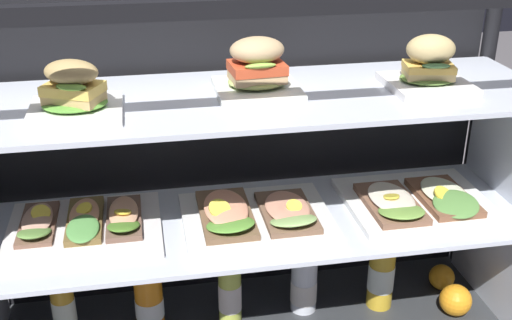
{
  "coord_description": "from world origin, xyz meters",
  "views": [
    {
      "loc": [
        -0.24,
        -1.27,
        1.1
      ],
      "look_at": [
        0.0,
        0.0,
        0.51
      ],
      "focal_mm": 44.87,
      "sensor_mm": 36.0,
      "label": 1
    }
  ],
  "objects_px": {
    "plated_roll_sandwich_left_of_center": "(74,95)",
    "open_sandwich_tray_near_right_corner": "(84,225)",
    "open_sandwich_tray_center": "(255,216)",
    "orange_fruit_beside_bottles": "(456,300)",
    "plated_roll_sandwich_mid_left": "(429,69)",
    "juice_bottle_back_center": "(304,284)",
    "open_sandwich_tray_left_of_center": "(418,201)",
    "orange_fruit_near_left_post": "(442,277)",
    "juice_bottle_back_left": "(149,301)",
    "juice_bottle_front_right_end": "(381,272)",
    "juice_bottle_front_fourth": "(64,307)",
    "juice_bottle_front_left_end": "(230,289)",
    "plated_roll_sandwich_right_of_center": "(257,71)"
  },
  "relations": [
    {
      "from": "plated_roll_sandwich_right_of_center",
      "to": "juice_bottle_front_left_end",
      "type": "bearing_deg",
      "value": 156.47
    },
    {
      "from": "juice_bottle_back_center",
      "to": "open_sandwich_tray_near_right_corner",
      "type": "bearing_deg",
      "value": -175.82
    },
    {
      "from": "juice_bottle_back_center",
      "to": "orange_fruit_near_left_post",
      "type": "distance_m",
      "value": 0.4
    },
    {
      "from": "plated_roll_sandwich_mid_left",
      "to": "orange_fruit_beside_bottles",
      "type": "height_order",
      "value": "plated_roll_sandwich_mid_left"
    },
    {
      "from": "juice_bottle_back_center",
      "to": "orange_fruit_near_left_post",
      "type": "bearing_deg",
      "value": 2.41
    },
    {
      "from": "plated_roll_sandwich_right_of_center",
      "to": "juice_bottle_back_center",
      "type": "distance_m",
      "value": 0.61
    },
    {
      "from": "juice_bottle_back_left",
      "to": "orange_fruit_beside_bottles",
      "type": "relative_size",
      "value": 2.52
    },
    {
      "from": "open_sandwich_tray_near_right_corner",
      "to": "juice_bottle_front_right_end",
      "type": "relative_size",
      "value": 1.33
    },
    {
      "from": "juice_bottle_front_right_end",
      "to": "plated_roll_sandwich_mid_left",
      "type": "bearing_deg",
      "value": -58.89
    },
    {
      "from": "plated_roll_sandwich_left_of_center",
      "to": "orange_fruit_near_left_post",
      "type": "relative_size",
      "value": 2.59
    },
    {
      "from": "open_sandwich_tray_near_right_corner",
      "to": "juice_bottle_back_left",
      "type": "height_order",
      "value": "open_sandwich_tray_near_right_corner"
    },
    {
      "from": "open_sandwich_tray_center",
      "to": "plated_roll_sandwich_left_of_center",
      "type": "bearing_deg",
      "value": -175.7
    },
    {
      "from": "open_sandwich_tray_near_right_corner",
      "to": "juice_bottle_front_left_end",
      "type": "distance_m",
      "value": 0.41
    },
    {
      "from": "orange_fruit_beside_bottles",
      "to": "plated_roll_sandwich_left_of_center",
      "type": "bearing_deg",
      "value": -179.26
    },
    {
      "from": "juice_bottle_front_fourth",
      "to": "open_sandwich_tray_left_of_center",
      "type": "bearing_deg",
      "value": -5.24
    },
    {
      "from": "open_sandwich_tray_left_of_center",
      "to": "orange_fruit_near_left_post",
      "type": "bearing_deg",
      "value": 33.06
    },
    {
      "from": "plated_roll_sandwich_left_of_center",
      "to": "juice_bottle_front_fourth",
      "type": "distance_m",
      "value": 0.59
    },
    {
      "from": "open_sandwich_tray_left_of_center",
      "to": "orange_fruit_near_left_post",
      "type": "xyz_separation_m",
      "value": [
        0.15,
        0.09,
        -0.3
      ]
    },
    {
      "from": "open_sandwich_tray_near_right_corner",
      "to": "juice_bottle_front_right_end",
      "type": "bearing_deg",
      "value": 1.31
    },
    {
      "from": "open_sandwich_tray_center",
      "to": "juice_bottle_back_left",
      "type": "bearing_deg",
      "value": 164.55
    },
    {
      "from": "plated_roll_sandwich_right_of_center",
      "to": "open_sandwich_tray_center",
      "type": "bearing_deg",
      "value": -106.29
    },
    {
      "from": "open_sandwich_tray_center",
      "to": "open_sandwich_tray_left_of_center",
      "type": "distance_m",
      "value": 0.4
    },
    {
      "from": "plated_roll_sandwich_right_of_center",
      "to": "open_sandwich_tray_center",
      "type": "relative_size",
      "value": 0.52
    },
    {
      "from": "plated_roll_sandwich_left_of_center",
      "to": "juice_bottle_back_left",
      "type": "relative_size",
      "value": 0.86
    },
    {
      "from": "open_sandwich_tray_center",
      "to": "juice_bottle_front_left_end",
      "type": "height_order",
      "value": "open_sandwich_tray_center"
    },
    {
      "from": "plated_roll_sandwich_left_of_center",
      "to": "juice_bottle_back_center",
      "type": "height_order",
      "value": "plated_roll_sandwich_left_of_center"
    },
    {
      "from": "open_sandwich_tray_center",
      "to": "orange_fruit_beside_bottles",
      "type": "distance_m",
      "value": 0.6
    },
    {
      "from": "orange_fruit_near_left_post",
      "to": "plated_roll_sandwich_left_of_center",
      "type": "bearing_deg",
      "value": -172.28
    },
    {
      "from": "plated_roll_sandwich_left_of_center",
      "to": "plated_roll_sandwich_right_of_center",
      "type": "bearing_deg",
      "value": 9.55
    },
    {
      "from": "open_sandwich_tray_center",
      "to": "orange_fruit_beside_bottles",
      "type": "height_order",
      "value": "open_sandwich_tray_center"
    },
    {
      "from": "plated_roll_sandwich_left_of_center",
      "to": "open_sandwich_tray_near_right_corner",
      "type": "bearing_deg",
      "value": 105.83
    },
    {
      "from": "open_sandwich_tray_near_right_corner",
      "to": "juice_bottle_front_fourth",
      "type": "distance_m",
      "value": 0.26
    },
    {
      "from": "orange_fruit_beside_bottles",
      "to": "plated_roll_sandwich_mid_left",
      "type": "bearing_deg",
      "value": 175.1
    },
    {
      "from": "juice_bottle_front_fourth",
      "to": "plated_roll_sandwich_left_of_center",
      "type": "bearing_deg",
      "value": -47.58
    },
    {
      "from": "juice_bottle_front_fourth",
      "to": "juice_bottle_front_right_end",
      "type": "height_order",
      "value": "juice_bottle_front_right_end"
    },
    {
      "from": "open_sandwich_tray_center",
      "to": "juice_bottle_back_left",
      "type": "relative_size",
      "value": 1.63
    },
    {
      "from": "plated_roll_sandwich_right_of_center",
      "to": "orange_fruit_near_left_post",
      "type": "xyz_separation_m",
      "value": [
        0.53,
        0.06,
        -0.63
      ]
    },
    {
      "from": "open_sandwich_tray_near_right_corner",
      "to": "juice_bottle_back_center",
      "type": "height_order",
      "value": "open_sandwich_tray_near_right_corner"
    },
    {
      "from": "juice_bottle_front_fourth",
      "to": "plated_roll_sandwich_right_of_center",
      "type": "bearing_deg",
      "value": -5.3
    },
    {
      "from": "juice_bottle_front_fourth",
      "to": "open_sandwich_tray_center",
      "type": "bearing_deg",
      "value": -9.76
    },
    {
      "from": "orange_fruit_beside_bottles",
      "to": "juice_bottle_front_fourth",
      "type": "bearing_deg",
      "value": 174.49
    },
    {
      "from": "open_sandwich_tray_near_right_corner",
      "to": "juice_bottle_back_left",
      "type": "xyz_separation_m",
      "value": [
        0.13,
        0.03,
        -0.25
      ]
    },
    {
      "from": "plated_roll_sandwich_mid_left",
      "to": "juice_bottle_front_fourth",
      "type": "bearing_deg",
      "value": 174.39
    },
    {
      "from": "orange_fruit_near_left_post",
      "to": "orange_fruit_beside_bottles",
      "type": "bearing_deg",
      "value": -97.86
    },
    {
      "from": "plated_roll_sandwich_left_of_center",
      "to": "plated_roll_sandwich_mid_left",
      "type": "bearing_deg",
      "value": 1.83
    },
    {
      "from": "plated_roll_sandwich_right_of_center",
      "to": "open_sandwich_tray_near_right_corner",
      "type": "height_order",
      "value": "plated_roll_sandwich_right_of_center"
    },
    {
      "from": "juice_bottle_back_left",
      "to": "juice_bottle_front_right_end",
      "type": "xyz_separation_m",
      "value": [
        0.6,
        -0.01,
        0.02
      ]
    },
    {
      "from": "open_sandwich_tray_near_right_corner",
      "to": "juice_bottle_back_center",
      "type": "bearing_deg",
      "value": 4.18
    },
    {
      "from": "juice_bottle_back_center",
      "to": "orange_fruit_beside_bottles",
      "type": "distance_m",
      "value": 0.4
    },
    {
      "from": "open_sandwich_tray_near_right_corner",
      "to": "orange_fruit_beside_bottles",
      "type": "height_order",
      "value": "open_sandwich_tray_near_right_corner"
    }
  ]
}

